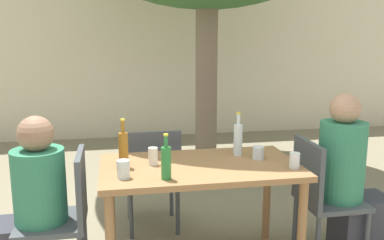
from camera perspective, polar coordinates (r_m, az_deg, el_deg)
cafe_building_wall at (r=6.85m, az=-5.84°, el=9.42°), size 10.00×0.08×2.80m
dining_table_front at (r=2.97m, az=1.06°, el=-7.70°), size 1.35×0.77×0.76m
patio_chair_0 at (r=2.99m, az=-16.58°, el=-11.46°), size 0.44×0.44×0.89m
patio_chair_1 at (r=3.32m, az=16.80°, el=-9.18°), size 0.44×0.44×0.89m
patio_chair_2 at (r=3.56m, az=-5.25°, el=-7.27°), size 0.44×0.44×0.89m
person_seated_0 at (r=3.03m, az=-21.14°, el=-11.28°), size 0.57×0.34×1.14m
person_seated_1 at (r=3.41m, az=20.33°, el=-7.89°), size 0.57×0.34×1.23m
amber_bottle_0 at (r=2.88m, az=-9.13°, el=-3.79°), size 0.06×0.06×0.33m
green_bottle_1 at (r=2.62m, az=-3.47°, el=-5.58°), size 0.06×0.06×0.29m
water_bottle_2 at (r=3.14m, az=6.15°, el=-2.49°), size 0.06×0.06×0.32m
drinking_glass_0 at (r=3.08m, az=8.82°, el=-4.34°), size 0.08×0.08×0.09m
drinking_glass_1 at (r=2.93m, az=13.52°, el=-5.25°), size 0.07×0.07×0.10m
drinking_glass_2 at (r=2.68m, az=-9.14°, el=-6.50°), size 0.08×0.08×0.11m
drinking_glass_3 at (r=2.92m, az=-5.22°, el=-4.85°), size 0.06×0.06×0.12m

